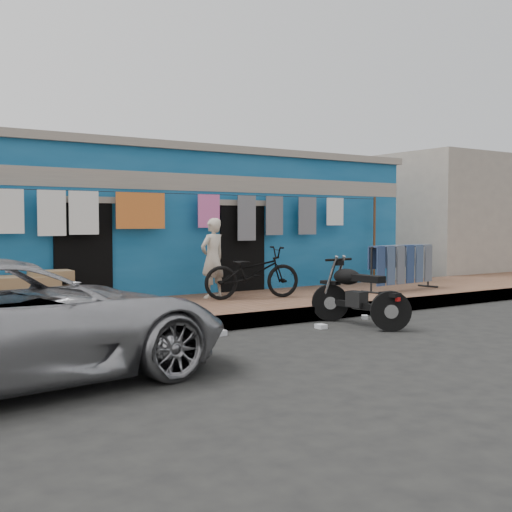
# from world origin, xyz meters

# --- Properties ---
(ground) EXTENTS (80.00, 80.00, 0.00)m
(ground) POSITION_xyz_m (0.00, 0.00, 0.00)
(ground) COLOR black
(ground) RESTS_ON ground
(sidewalk) EXTENTS (28.00, 3.00, 0.25)m
(sidewalk) POSITION_xyz_m (0.00, 3.00, 0.12)
(sidewalk) COLOR brown
(sidewalk) RESTS_ON ground
(curb) EXTENTS (28.00, 0.10, 0.25)m
(curb) POSITION_xyz_m (0.00, 1.55, 0.12)
(curb) COLOR gray
(curb) RESTS_ON ground
(building) EXTENTS (12.20, 5.20, 3.36)m
(building) POSITION_xyz_m (-0.00, 6.99, 1.69)
(building) COLOR #114F82
(building) RESTS_ON ground
(neighbor_right) EXTENTS (6.00, 5.00, 3.80)m
(neighbor_right) POSITION_xyz_m (11.00, 7.00, 1.90)
(neighbor_right) COLOR #9E9384
(neighbor_right) RESTS_ON ground
(clothesline) EXTENTS (10.06, 0.06, 2.10)m
(clothesline) POSITION_xyz_m (-0.48, 4.25, 1.82)
(clothesline) COLOR brown
(clothesline) RESTS_ON sidewalk
(car) EXTENTS (5.23, 2.86, 1.41)m
(car) POSITION_xyz_m (-4.61, -0.15, 0.70)
(car) COLOR #A7A7AC
(car) RESTS_ON ground
(seated_person) EXTENTS (0.64, 0.50, 1.56)m
(seated_person) POSITION_xyz_m (0.10, 3.68, 1.03)
(seated_person) COLOR beige
(seated_person) RESTS_ON sidewalk
(bicycle) EXTENTS (2.01, 1.10, 1.24)m
(bicycle) POSITION_xyz_m (0.70, 3.17, 0.87)
(bicycle) COLOR black
(bicycle) RESTS_ON sidewalk
(motorcycle) EXTENTS (0.85, 1.80, 1.11)m
(motorcycle) POSITION_xyz_m (1.21, 0.71, 0.55)
(motorcycle) COLOR black
(motorcycle) RESTS_ON ground
(charpoy) EXTENTS (2.22, 1.63, 0.63)m
(charpoy) POSITION_xyz_m (-3.37, 3.90, 0.56)
(charpoy) COLOR brown
(charpoy) RESTS_ON sidewalk
(jeans_rack) EXTENTS (2.21, 0.89, 1.02)m
(jeans_rack) POSITION_xyz_m (4.27, 2.67, 0.76)
(jeans_rack) COLOR black
(jeans_rack) RESTS_ON sidewalk
(litter_a) EXTENTS (0.21, 0.18, 0.08)m
(litter_a) POSITION_xyz_m (-1.21, 1.20, 0.04)
(litter_a) COLOR silver
(litter_a) RESTS_ON ground
(litter_b) EXTENTS (0.17, 0.18, 0.07)m
(litter_b) POSITION_xyz_m (1.81, 1.20, 0.04)
(litter_b) COLOR silver
(litter_b) RESTS_ON ground
(litter_c) EXTENTS (0.16, 0.19, 0.07)m
(litter_c) POSITION_xyz_m (0.51, 0.85, 0.04)
(litter_c) COLOR silver
(litter_c) RESTS_ON ground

